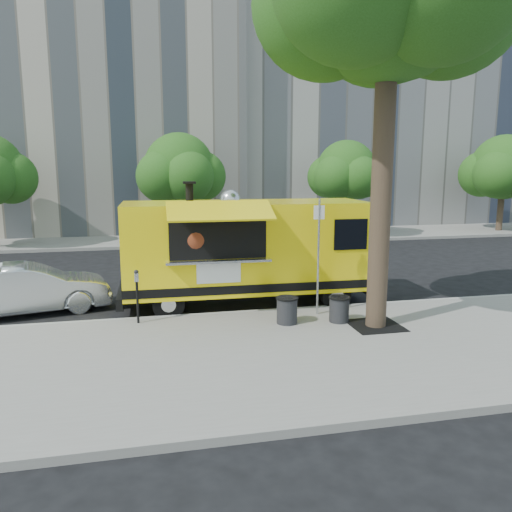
% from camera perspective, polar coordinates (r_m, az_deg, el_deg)
% --- Properties ---
extents(ground, '(120.00, 120.00, 0.00)m').
position_cam_1_polar(ground, '(14.29, -1.01, -5.81)').
color(ground, black).
rests_on(ground, ground).
extents(sidewalk, '(60.00, 6.00, 0.15)m').
position_cam_1_polar(sidewalk, '(10.57, 3.32, -11.26)').
color(sidewalk, gray).
rests_on(sidewalk, ground).
extents(curb, '(60.00, 0.14, 0.16)m').
position_cam_1_polar(curb, '(13.39, -0.23, -6.57)').
color(curb, '#999993').
rests_on(curb, ground).
extents(far_sidewalk, '(60.00, 5.00, 0.15)m').
position_cam_1_polar(far_sidewalk, '(27.37, -6.56, 2.02)').
color(far_sidewalk, gray).
rests_on(far_sidewalk, ground).
extents(building_left, '(22.00, 14.00, 24.00)m').
position_cam_1_polar(building_left, '(36.76, -22.00, 22.16)').
color(building_left, '#B4A796').
rests_on(building_left, ground).
extents(building_mid, '(20.00, 14.00, 20.00)m').
position_cam_1_polar(building_mid, '(39.78, 10.06, 18.81)').
color(building_mid, gray).
rests_on(building_mid, ground).
extents(tree_well, '(1.20, 1.20, 0.02)m').
position_cam_1_polar(tree_well, '(12.49, 13.48, -7.73)').
color(tree_well, black).
rests_on(tree_well, sidewalk).
extents(far_tree_b, '(3.60, 3.60, 5.50)m').
position_cam_1_polar(far_tree_b, '(26.22, -8.76, 9.85)').
color(far_tree_b, '#33261C').
rests_on(far_tree_b, far_sidewalk).
extents(far_tree_c, '(3.24, 3.24, 5.21)m').
position_cam_1_polar(far_tree_c, '(27.99, 10.28, 9.58)').
color(far_tree_c, '#33261C').
rests_on(far_tree_c, far_sidewalk).
extents(far_tree_d, '(3.78, 3.78, 5.64)m').
position_cam_1_polar(far_tree_d, '(33.27, 26.48, 9.06)').
color(far_tree_d, '#33261C').
rests_on(far_tree_d, far_sidewalk).
extents(sign_post, '(0.28, 0.06, 3.00)m').
position_cam_1_polar(sign_post, '(12.82, 7.14, 0.73)').
color(sign_post, silver).
rests_on(sign_post, sidewalk).
extents(parking_meter, '(0.11, 0.11, 1.33)m').
position_cam_1_polar(parking_meter, '(12.48, -13.45, -3.80)').
color(parking_meter, black).
rests_on(parking_meter, sidewalk).
extents(food_truck, '(7.14, 3.33, 3.51)m').
position_cam_1_polar(food_truck, '(14.08, -1.23, 0.85)').
color(food_truck, yellow).
rests_on(food_truck, ground).
extents(sedan, '(4.35, 2.34, 1.36)m').
position_cam_1_polar(sedan, '(14.80, -24.45, -3.45)').
color(sedan, '#B8BCC0').
rests_on(sedan, ground).
extents(trash_bin_left, '(0.53, 0.53, 0.63)m').
position_cam_1_polar(trash_bin_left, '(12.54, 9.48, -5.92)').
color(trash_bin_left, '#232325').
rests_on(trash_bin_left, sidewalk).
extents(trash_bin_right, '(0.54, 0.54, 0.65)m').
position_cam_1_polar(trash_bin_right, '(12.27, 3.56, -6.11)').
color(trash_bin_right, black).
rests_on(trash_bin_right, sidewalk).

